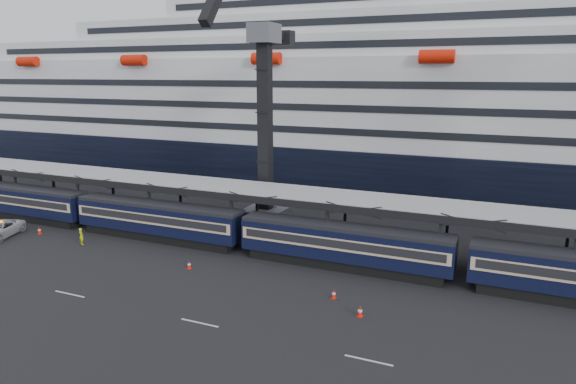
# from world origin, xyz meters

# --- Properties ---
(ground) EXTENTS (260.00, 260.00, 0.00)m
(ground) POSITION_xyz_m (0.00, 0.00, 0.00)
(ground) COLOR black
(ground) RESTS_ON ground
(train) EXTENTS (133.05, 3.00, 4.05)m
(train) POSITION_xyz_m (-4.65, 10.00, 2.20)
(train) COLOR black
(train) RESTS_ON ground
(canopy) EXTENTS (130.00, 6.25, 5.53)m
(canopy) POSITION_xyz_m (0.00, 14.00, 5.25)
(canopy) COLOR gray
(canopy) RESTS_ON ground
(cruise_ship) EXTENTS (214.09, 28.84, 34.00)m
(cruise_ship) POSITION_xyz_m (-1.08, 45.99, 12.34)
(cruise_ship) COLOR black
(cruise_ship) RESTS_ON ground
(crane_dark_near) EXTENTS (4.50, 17.75, 35.08)m
(crane_dark_near) POSITION_xyz_m (-20.00, 18.59, 11.93)
(crane_dark_near) COLOR #4D4F55
(crane_dark_near) RESTS_ON ground
(worker) EXTENTS (0.73, 0.61, 1.71)m
(worker) POSITION_xyz_m (-34.22, 5.54, 0.86)
(worker) COLOR #CAD60B
(worker) RESTS_ON ground
(traffic_cone_a) EXTENTS (0.43, 0.43, 0.85)m
(traffic_cone_a) POSITION_xyz_m (-40.99, 6.33, 0.42)
(traffic_cone_a) COLOR red
(traffic_cone_a) RESTS_ON ground
(traffic_cone_b) EXTENTS (0.38, 0.38, 0.76)m
(traffic_cone_b) POSITION_xyz_m (-20.45, 4.27, 0.38)
(traffic_cone_b) COLOR red
(traffic_cone_b) RESTS_ON ground
(traffic_cone_c) EXTENTS (0.43, 0.43, 0.85)m
(traffic_cone_c) POSITION_xyz_m (-4.04, 1.36, 0.42)
(traffic_cone_c) COLOR red
(traffic_cone_c) RESTS_ON ground
(traffic_cone_d) EXTENTS (0.38, 0.38, 0.76)m
(traffic_cone_d) POSITION_xyz_m (-6.72, 3.51, 0.37)
(traffic_cone_d) COLOR red
(traffic_cone_d) RESTS_ON ground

